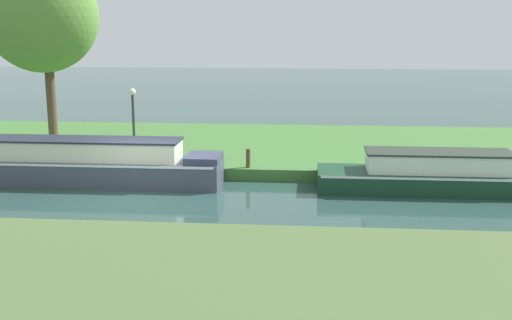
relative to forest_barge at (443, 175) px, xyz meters
name	(u,v)px	position (x,y,z in m)	size (l,w,h in m)	color
ground_plane	(139,194)	(-9.50, -1.20, -0.52)	(120.00, 120.00, 0.00)	#294741
riverbank_far	(183,146)	(-9.50, 5.80, -0.32)	(72.00, 10.00, 0.40)	#417134
forest_barge	(443,175)	(0.00, 0.00, 0.00)	(8.04, 1.88, 1.29)	#193E28
slate_narrowboat	(76,164)	(-11.92, 0.00, 0.15)	(9.70, 1.76, 1.51)	#434855
willow_tree_left	(41,17)	(-14.53, 4.01, 4.95)	(4.46, 3.31, 7.25)	#503B2A
lamp_post	(133,113)	(-10.62, 2.43, 1.50)	(0.24, 0.24, 2.53)	#333338
mooring_post_near	(248,158)	(-6.30, 1.11, 0.20)	(0.15, 0.15, 0.64)	brown
mooring_post_far	(36,155)	(-13.77, 1.11, 0.16)	(0.15, 0.15, 0.56)	#443A2E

